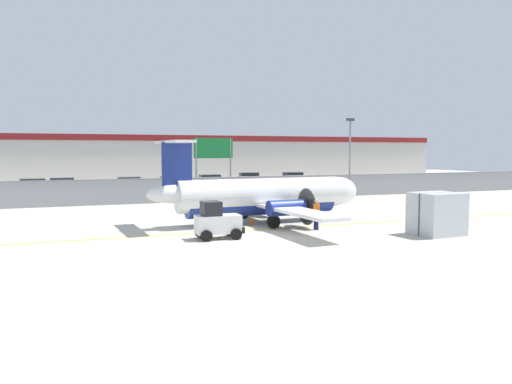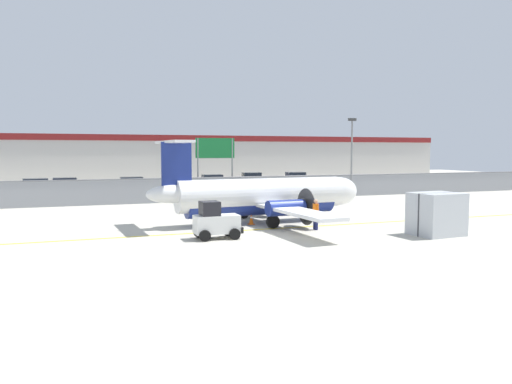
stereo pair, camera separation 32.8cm
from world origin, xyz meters
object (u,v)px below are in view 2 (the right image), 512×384
(cargo_container, at_px, (436,214))
(parked_car_2, at_px, (133,185))
(commuter_airplane, at_px, (265,196))
(apron_light_pole, at_px, (352,151))
(traffic_cone_near_right, at_px, (251,219))
(parked_car_6, at_px, (295,179))
(parked_car_5, at_px, (251,179))
(highway_sign, at_px, (215,153))
(parked_car_0, at_px, (34,187))
(parked_car_4, at_px, (213,182))
(baggage_tug, at_px, (216,222))
(traffic_cone_near_left, at_px, (218,221))
(parked_car_1, at_px, (66,186))
(ground_crew_worker, at_px, (316,213))
(parked_car_3, at_px, (175,184))

(cargo_container, distance_m, parked_car_2, 33.44)
(commuter_airplane, bearing_deg, apron_light_pole, 38.18)
(traffic_cone_near_right, bearing_deg, parked_car_6, 60.81)
(parked_car_5, relative_size, highway_sign, 0.80)
(parked_car_0, distance_m, parked_car_6, 29.83)
(cargo_container, bearing_deg, parked_car_4, 90.29)
(baggage_tug, bearing_deg, parked_car_6, 59.83)
(traffic_cone_near_left, bearing_deg, highway_sign, 74.81)
(parked_car_1, distance_m, parked_car_6, 26.90)
(ground_crew_worker, height_order, parked_car_0, same)
(traffic_cone_near_right, height_order, parked_car_5, parked_car_5)
(ground_crew_worker, relative_size, highway_sign, 0.31)
(commuter_airplane, height_order, ground_crew_worker, commuter_airplane)
(ground_crew_worker, xyz_separation_m, highway_sign, (-0.41, 18.94, 3.19))
(commuter_airplane, distance_m, traffic_cone_near_right, 1.71)
(baggage_tug, xyz_separation_m, parked_car_5, (14.02, 33.96, 0.04))
(parked_car_4, height_order, parked_car_5, same)
(parked_car_0, relative_size, parked_car_4, 1.02)
(traffic_cone_near_right, distance_m, apron_light_pole, 18.52)
(cargo_container, bearing_deg, traffic_cone_near_right, 134.08)
(parked_car_2, relative_size, parked_car_4, 0.99)
(parked_car_3, distance_m, apron_light_pole, 18.67)
(traffic_cone_near_left, relative_size, traffic_cone_near_right, 1.00)
(parked_car_6, bearing_deg, parked_car_5, -7.93)
(traffic_cone_near_left, distance_m, traffic_cone_near_right, 2.02)
(commuter_airplane, height_order, parked_car_4, commuter_airplane)
(parked_car_2, distance_m, parked_car_6, 20.79)
(parked_car_0, bearing_deg, traffic_cone_near_right, 111.95)
(parked_car_6, bearing_deg, parked_car_3, 20.67)
(parked_car_4, xyz_separation_m, parked_car_5, (5.74, 3.54, 0.00))
(baggage_tug, distance_m, traffic_cone_near_right, 5.14)
(traffic_cone_near_left, distance_m, parked_car_4, 27.27)
(parked_car_3, height_order, highway_sign, highway_sign)
(commuter_airplane, distance_m, apron_light_pole, 17.23)
(ground_crew_worker, relative_size, parked_car_3, 0.40)
(apron_light_pole, bearing_deg, traffic_cone_near_right, -139.84)
(ground_crew_worker, xyz_separation_m, cargo_container, (5.07, -3.70, 0.15))
(baggage_tug, relative_size, parked_car_5, 0.53)
(parked_car_0, bearing_deg, baggage_tug, 102.92)
(commuter_airplane, xyz_separation_m, parked_car_2, (-5.15, 24.04, -0.71))
(commuter_airplane, height_order, highway_sign, highway_sign)
(baggage_tug, relative_size, highway_sign, 0.43)
(parked_car_1, xyz_separation_m, highway_sign, (12.71, -9.54, 3.24))
(parked_car_0, height_order, parked_car_5, same)
(traffic_cone_near_right, bearing_deg, parked_car_3, 89.59)
(commuter_airplane, height_order, apron_light_pole, apron_light_pole)
(traffic_cone_near_left, bearing_deg, cargo_container, -35.68)
(traffic_cone_near_left, xyz_separation_m, traffic_cone_near_right, (2.01, -0.16, 0.00))
(parked_car_0, xyz_separation_m, parked_car_3, (13.50, -0.76, 0.00))
(commuter_airplane, height_order, traffic_cone_near_left, commuter_airplane)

